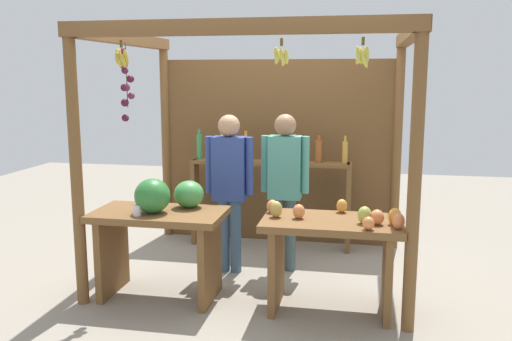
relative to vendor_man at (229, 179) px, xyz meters
name	(u,v)px	position (x,y,z in m)	size (l,w,h in m)	color
ground_plane	(260,271)	(0.29, 0.07, -0.95)	(12.00, 12.00, 0.00)	gray
market_stall	(268,128)	(0.29, 0.54, 0.46)	(2.85, 2.25, 2.37)	brown
fruit_counter_left	(162,224)	(-0.44, -0.72, -0.28)	(1.15, 0.69, 1.08)	brown
fruit_counter_right	(333,244)	(1.05, -0.74, -0.37)	(1.16, 0.64, 0.92)	brown
bottle_shelf_unit	(269,179)	(0.25, 0.87, -0.15)	(1.82, 0.22, 1.35)	brown
vendor_man	(229,179)	(0.00, 0.00, 0.00)	(0.48, 0.21, 1.58)	#3F5D7D
vendor_woman	(285,178)	(0.53, 0.16, 0.00)	(0.48, 0.21, 1.58)	#3E5558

